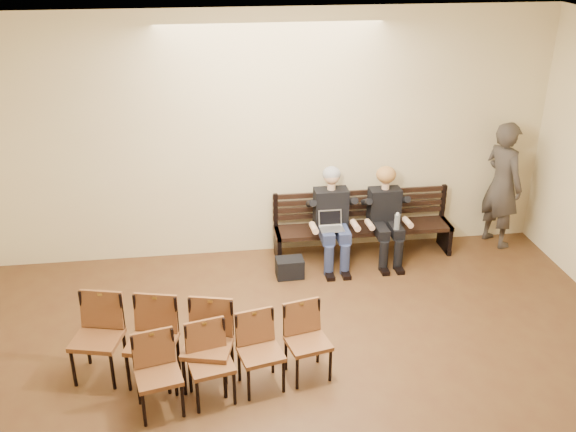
% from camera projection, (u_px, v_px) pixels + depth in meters
% --- Properties ---
extents(room_walls, '(8.02, 10.01, 3.51)m').
position_uv_depth(room_walls, '(333.00, 207.00, 4.81)').
color(room_walls, beige).
rests_on(room_walls, ground).
extents(bench, '(2.60, 0.90, 0.45)m').
position_uv_depth(bench, '(363.00, 240.00, 9.42)').
color(bench, black).
rests_on(bench, ground).
extents(seated_man, '(0.59, 0.81, 1.41)m').
position_uv_depth(seated_man, '(332.00, 216.00, 9.04)').
color(seated_man, black).
rests_on(seated_man, ground).
extents(seated_woman, '(0.55, 0.77, 1.29)m').
position_uv_depth(seated_woman, '(385.00, 217.00, 9.17)').
color(seated_woman, black).
rests_on(seated_woman, ground).
extents(laptop, '(0.38, 0.33, 0.24)m').
position_uv_depth(laptop, '(332.00, 231.00, 8.91)').
color(laptop, silver).
rests_on(laptop, bench).
extents(water_bottle, '(0.08, 0.08, 0.25)m').
position_uv_depth(water_bottle, '(396.00, 230.00, 8.94)').
color(water_bottle, silver).
rests_on(water_bottle, bench).
extents(bag, '(0.38, 0.27, 0.28)m').
position_uv_depth(bag, '(290.00, 268.00, 8.85)').
color(bag, black).
rests_on(bag, ground).
extents(passerby, '(0.78, 0.94, 2.19)m').
position_uv_depth(passerby, '(503.00, 175.00, 9.40)').
color(passerby, '#3B3530').
rests_on(passerby, ground).
extents(chair_row_front, '(1.76, 0.91, 0.94)m').
position_uv_depth(chair_row_front, '(152.00, 344.00, 6.70)').
color(chair_row_front, brown).
rests_on(chair_row_front, ground).
extents(chair_row_back, '(2.07, 0.88, 0.83)m').
position_uv_depth(chair_row_back, '(236.00, 359.00, 6.55)').
color(chair_row_back, brown).
rests_on(chair_row_back, ground).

